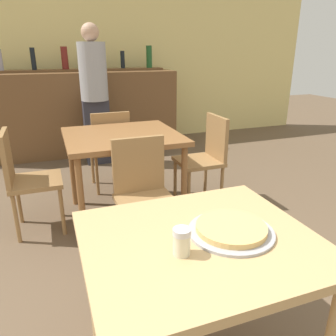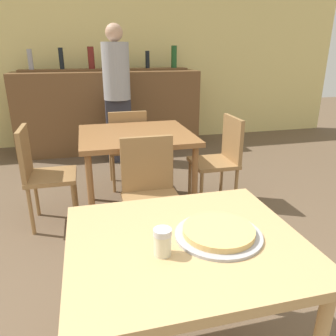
# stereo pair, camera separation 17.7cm
# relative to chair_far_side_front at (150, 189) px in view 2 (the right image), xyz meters

# --- Properties ---
(wall_back) EXTENTS (8.00, 0.05, 2.80)m
(wall_back) POSITION_rel_chair_far_side_front_xyz_m (-0.06, 3.27, 0.91)
(wall_back) COLOR #EAD684
(wall_back) RESTS_ON ground_plane
(dining_table_near) EXTENTS (0.92, 0.80, 0.73)m
(dining_table_near) POSITION_rel_chair_far_side_front_xyz_m (-0.06, -1.04, 0.14)
(dining_table_near) COLOR tan
(dining_table_near) RESTS_ON ground_plane
(dining_table_far) EXTENTS (0.95, 0.89, 0.76)m
(dining_table_far) POSITION_rel_chair_far_side_front_xyz_m (-0.00, 0.62, 0.18)
(dining_table_far) COLOR brown
(dining_table_far) RESTS_ON ground_plane
(bar_counter) EXTENTS (2.60, 0.56, 1.14)m
(bar_counter) POSITION_rel_chair_far_side_front_xyz_m (-0.06, 2.77, 0.08)
(bar_counter) COLOR brown
(bar_counter) RESTS_ON ground_plane
(bar_back_shelf) EXTENTS (2.39, 0.24, 0.35)m
(bar_back_shelf) POSITION_rel_chair_far_side_front_xyz_m (-0.03, 2.91, 0.72)
(bar_back_shelf) COLOR brown
(bar_back_shelf) RESTS_ON bar_counter
(chair_far_side_front) EXTENTS (0.40, 0.40, 0.85)m
(chair_far_side_front) POSITION_rel_chair_far_side_front_xyz_m (0.00, 0.00, 0.00)
(chair_far_side_front) COLOR olive
(chair_far_side_front) RESTS_ON ground_plane
(chair_far_side_back) EXTENTS (0.40, 0.40, 0.85)m
(chair_far_side_back) POSITION_rel_chair_far_side_front_xyz_m (-0.00, 1.23, 0.00)
(chair_far_side_back) COLOR olive
(chair_far_side_back) RESTS_ON ground_plane
(chair_far_side_left) EXTENTS (0.40, 0.40, 0.85)m
(chair_far_side_left) POSITION_rel_chair_far_side_front_xyz_m (-0.80, 0.62, 0.00)
(chair_far_side_left) COLOR olive
(chair_far_side_left) RESTS_ON ground_plane
(chair_far_side_right) EXTENTS (0.40, 0.40, 0.85)m
(chair_far_side_right) POSITION_rel_chair_far_side_front_xyz_m (0.80, 0.62, 0.00)
(chair_far_side_right) COLOR olive
(chair_far_side_right) RESTS_ON ground_plane
(pizza_tray) EXTENTS (0.35, 0.35, 0.04)m
(pizza_tray) POSITION_rel_chair_far_side_front_xyz_m (0.07, -1.05, 0.25)
(pizza_tray) COLOR #A3A3A8
(pizza_tray) RESTS_ON dining_table_near
(cheese_shaker) EXTENTS (0.07, 0.07, 0.10)m
(cheese_shaker) POSITION_rel_chair_far_side_front_xyz_m (-0.17, -1.12, 0.28)
(cheese_shaker) COLOR beige
(cheese_shaker) RESTS_ON dining_table_near
(person_standing) EXTENTS (0.34, 0.34, 1.74)m
(person_standing) POSITION_rel_chair_far_side_front_xyz_m (0.01, 2.19, 0.45)
(person_standing) COLOR #2D2D38
(person_standing) RESTS_ON ground_plane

